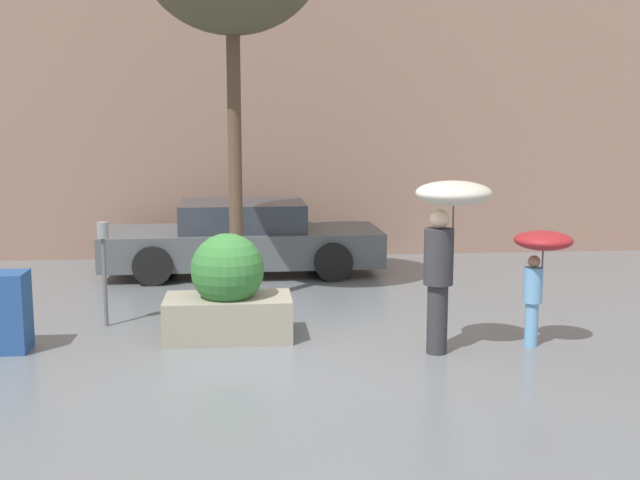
# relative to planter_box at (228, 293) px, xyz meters

# --- Properties ---
(ground_plane) EXTENTS (40.00, 40.00, 0.00)m
(ground_plane) POSITION_rel_planter_box_xyz_m (0.61, -0.89, -0.55)
(ground_plane) COLOR slate
(building_facade) EXTENTS (18.00, 0.30, 6.00)m
(building_facade) POSITION_rel_planter_box_xyz_m (0.61, 5.61, 2.45)
(building_facade) COLOR #8C6B5B
(building_facade) RESTS_ON ground
(planter_box) EXTENTS (1.49, 0.86, 1.26)m
(planter_box) POSITION_rel_planter_box_xyz_m (0.00, 0.00, 0.00)
(planter_box) COLOR gray
(planter_box) RESTS_ON ground
(person_adult) EXTENTS (0.82, 0.82, 1.92)m
(person_adult) POSITION_rel_planter_box_xyz_m (2.40, -0.86, 0.89)
(person_adult) COLOR #2D2D33
(person_adult) RESTS_ON ground
(person_child) EXTENTS (0.65, 0.65, 1.34)m
(person_child) POSITION_rel_planter_box_xyz_m (3.52, -0.70, 0.51)
(person_child) COLOR #669ED1
(person_child) RESTS_ON ground
(parked_car_near) EXTENTS (4.59, 2.03, 1.19)m
(parked_car_near) POSITION_rel_planter_box_xyz_m (0.17, 4.00, 0.01)
(parked_car_near) COLOR #4C5156
(parked_car_near) RESTS_ON ground
(parking_meter) EXTENTS (0.14, 0.14, 1.32)m
(parking_meter) POSITION_rel_planter_box_xyz_m (-1.54, 0.69, 0.40)
(parking_meter) COLOR #595B60
(parking_meter) RESTS_ON ground
(newspaper_box) EXTENTS (0.50, 0.44, 0.90)m
(newspaper_box) POSITION_rel_planter_box_xyz_m (-2.47, -0.31, -0.10)
(newspaper_box) COLOR navy
(newspaper_box) RESTS_ON ground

